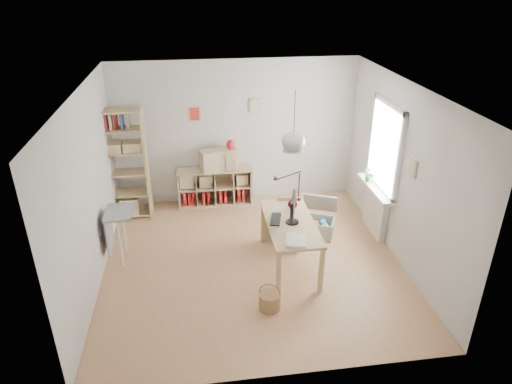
{
  "coord_description": "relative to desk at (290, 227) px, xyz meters",
  "views": [
    {
      "loc": [
        -0.77,
        -5.86,
        4.09
      ],
      "look_at": [
        0.1,
        0.3,
        1.05
      ],
      "focal_mm": 32.0,
      "sensor_mm": 36.0,
      "label": 1
    }
  ],
  "objects": [
    {
      "name": "room_shell",
      "position": [
        -0.0,
        0.0,
        1.34
      ],
      "size": [
        4.5,
        4.5,
        4.5
      ],
      "color": "silver",
      "rests_on": "ground"
    },
    {
      "name": "task_lamp",
      "position": [
        0.04,
        0.61,
        0.43
      ],
      "size": [
        0.46,
        0.17,
        0.49
      ],
      "color": "black",
      "rests_on": "desk"
    },
    {
      "name": "ground",
      "position": [
        -0.55,
        0.15,
        -0.66
      ],
      "size": [
        4.5,
        4.5,
        0.0
      ],
      "primitive_type": "plane",
      "color": "#AC8156",
      "rests_on": "ground"
    },
    {
      "name": "windowsill",
      "position": [
        1.59,
        0.75,
        0.17
      ],
      "size": [
        0.22,
        1.2,
        0.06
      ],
      "primitive_type": "cube",
      "color": "white",
      "rests_on": "radiator"
    },
    {
      "name": "yarn_ball",
      "position": [
        0.12,
        0.41,
        0.17
      ],
      "size": [
        0.15,
        0.15,
        0.15
      ],
      "primitive_type": "sphere",
      "color": "#500A18",
      "rests_on": "desk"
    },
    {
      "name": "red_vase",
      "position": [
        -0.68,
        2.19,
        0.54
      ],
      "size": [
        0.15,
        0.15,
        0.18
      ],
      "primitive_type": "ellipsoid",
      "color": "#A40D18",
      "rests_on": "drawer_chest"
    },
    {
      "name": "drawer_chest",
      "position": [
        -0.9,
        2.19,
        0.26
      ],
      "size": [
        0.74,
        0.48,
        0.39
      ],
      "primitive_type": "cube",
      "rotation": [
        0.0,
        0.0,
        0.27
      ],
      "color": "tan",
      "rests_on": "cube_shelf"
    },
    {
      "name": "keyboard",
      "position": [
        -0.2,
        0.08,
        0.1
      ],
      "size": [
        0.23,
        0.4,
        0.02
      ],
      "primitive_type": "cube",
      "rotation": [
        0.0,
        0.0,
        -0.25
      ],
      "color": "black",
      "rests_on": "desk"
    },
    {
      "name": "wicker_basket",
      "position": [
        -0.47,
        -0.97,
        -0.53
      ],
      "size": [
        0.29,
        0.29,
        0.4
      ],
      "rotation": [
        0.0,
        0.0,
        -0.32
      ],
      "color": "olive",
      "rests_on": "ground"
    },
    {
      "name": "storage_chest",
      "position": [
        0.66,
        0.84,
        -0.45
      ],
      "size": [
        0.8,
        0.84,
        0.62
      ],
      "rotation": [
        0.0,
        0.0,
        -0.42
      ],
      "color": "#B6B6B2",
      "rests_on": "ground"
    },
    {
      "name": "potted_plant",
      "position": [
        1.57,
        0.98,
        0.34
      ],
      "size": [
        0.26,
        0.23,
        0.28
      ],
      "primitive_type": "imported",
      "rotation": [
        0.0,
        0.0,
        0.04
      ],
      "color": "#276626",
      "rests_on": "windowsill"
    },
    {
      "name": "radiator",
      "position": [
        1.64,
        0.75,
        -0.26
      ],
      "size": [
        0.1,
        0.8,
        0.8
      ],
      "primitive_type": "cube",
      "color": "white",
      "rests_on": "ground"
    },
    {
      "name": "chair",
      "position": [
        0.11,
        0.55,
        -0.2
      ],
      "size": [
        0.43,
        0.43,
        0.81
      ],
      "rotation": [
        0.0,
        0.0,
        -0.1
      ],
      "color": "gray",
      "rests_on": "ground"
    },
    {
      "name": "paper_tray",
      "position": [
        -0.04,
        -0.54,
        0.11
      ],
      "size": [
        0.34,
        0.39,
        0.03
      ],
      "primitive_type": "cube",
      "rotation": [
        0.0,
        0.0,
        -0.21
      ],
      "color": "white",
      "rests_on": "desk"
    },
    {
      "name": "cube_shelf",
      "position": [
        -1.02,
        2.23,
        -0.36
      ],
      "size": [
        1.4,
        0.38,
        0.72
      ],
      "color": "tan",
      "rests_on": "ground"
    },
    {
      "name": "window_unit",
      "position": [
        1.68,
        0.75,
        0.89
      ],
      "size": [
        0.07,
        1.16,
        1.46
      ],
      "color": "white",
      "rests_on": "ground"
    },
    {
      "name": "tall_bookshelf",
      "position": [
        -2.59,
        1.95,
        0.43
      ],
      "size": [
        0.8,
        0.38,
        2.0
      ],
      "color": "tan",
      "rests_on": "ground"
    },
    {
      "name": "desk",
      "position": [
        0.0,
        0.0,
        0.0
      ],
      "size": [
        0.7,
        1.5,
        0.75
      ],
      "color": "tan",
      "rests_on": "ground"
    },
    {
      "name": "side_table",
      "position": [
        -2.59,
        0.5,
        0.01
      ],
      "size": [
        0.4,
        0.55,
        0.85
      ],
      "color": "gray",
      "rests_on": "ground"
    },
    {
      "name": "monitor",
      "position": [
        0.02,
        -0.02,
        0.33
      ],
      "size": [
        0.19,
        0.48,
        0.42
      ],
      "rotation": [
        0.0,
        0.0,
        -0.29
      ],
      "color": "black",
      "rests_on": "desk"
    }
  ]
}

